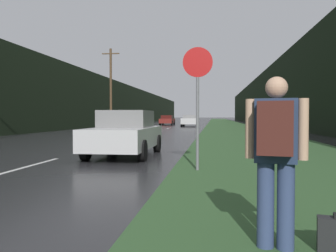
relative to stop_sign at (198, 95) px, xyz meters
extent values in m
cube|color=#33562D|center=(2.40, 32.19, -1.76)|extent=(6.00, 240.00, 0.02)
cube|color=silver|center=(-4.29, 0.35, -1.76)|extent=(0.12, 3.00, 0.01)
cube|color=silver|center=(-4.29, 7.35, -1.76)|extent=(0.12, 3.00, 0.01)
cube|color=silver|center=(-4.29, 14.35, -1.76)|extent=(0.12, 3.00, 0.01)
cube|color=silver|center=(-4.29, 21.35, -1.76)|extent=(0.12, 3.00, 0.01)
cube|color=silver|center=(-4.29, 28.35, -1.76)|extent=(0.12, 3.00, 0.01)
cube|color=black|center=(-13.98, 42.19, 1.32)|extent=(2.00, 140.00, 6.17)
cube|color=black|center=(8.40, 42.19, 2.05)|extent=(2.00, 140.00, 7.64)
cylinder|color=#4C3823|center=(-10.00, 26.86, 2.28)|extent=(0.24, 0.24, 8.09)
cube|color=#4C3823|center=(-10.00, 26.86, 5.83)|extent=(1.80, 0.10, 0.10)
cylinder|color=slate|center=(0.00, 0.00, -0.68)|extent=(0.07, 0.07, 2.17)
cylinder|color=#B71414|center=(0.00, 0.00, 0.75)|extent=(0.69, 0.02, 0.69)
cylinder|color=navy|center=(0.87, -4.77, -1.35)|extent=(0.16, 0.16, 0.84)
cylinder|color=navy|center=(1.05, -4.81, -1.35)|extent=(0.16, 0.16, 0.84)
cube|color=navy|center=(0.96, -4.79, -0.63)|extent=(0.42, 0.29, 0.60)
sphere|color=tan|center=(0.96, -4.79, -0.22)|extent=(0.21, 0.21, 0.21)
cylinder|color=tan|center=(0.72, -4.74, -0.61)|extent=(0.09, 0.09, 0.57)
cylinder|color=tan|center=(1.19, -4.84, -0.61)|extent=(0.09, 0.09, 0.57)
cube|color=#471E19|center=(0.92, -4.99, -0.60)|extent=(0.34, 0.24, 0.48)
cube|color=#BCBCBC|center=(-2.45, 2.87, -1.17)|extent=(1.74, 4.29, 0.64)
cube|color=slate|center=(-2.45, 3.08, -0.58)|extent=(1.48, 1.93, 0.55)
cylinder|color=black|center=(-1.62, 1.54, -1.46)|extent=(0.20, 0.61, 0.61)
cylinder|color=black|center=(-3.28, 1.54, -1.46)|extent=(0.20, 0.61, 0.61)
cylinder|color=black|center=(-1.62, 4.20, -1.46)|extent=(0.20, 0.61, 0.61)
cylinder|color=black|center=(-3.28, 4.20, -1.46)|extent=(0.20, 0.61, 0.61)
cube|color=#BCBCBC|center=(-2.45, 34.57, -1.11)|extent=(1.88, 4.70, 0.68)
cube|color=slate|center=(-2.45, 34.81, -0.57)|extent=(1.60, 2.12, 0.40)
cylinder|color=black|center=(-1.55, 33.11, -1.41)|extent=(0.20, 0.72, 0.72)
cylinder|color=black|center=(-3.34, 33.11, -1.41)|extent=(0.20, 0.72, 0.72)
cylinder|color=black|center=(-1.55, 36.03, -1.41)|extent=(0.20, 0.72, 0.72)
cylinder|color=black|center=(-3.34, 36.03, -1.41)|extent=(0.20, 0.72, 0.72)
cube|color=maroon|center=(-6.14, 41.57, -1.18)|extent=(1.75, 4.59, 0.62)
cube|color=#40120F|center=(-6.14, 41.34, -0.64)|extent=(1.49, 2.07, 0.48)
cylinder|color=black|center=(-6.97, 42.99, -1.46)|extent=(0.20, 0.61, 0.61)
cylinder|color=black|center=(-5.30, 42.99, -1.46)|extent=(0.20, 0.61, 0.61)
cylinder|color=black|center=(-6.97, 40.15, -1.46)|extent=(0.20, 0.61, 0.61)
cylinder|color=black|center=(-5.30, 40.15, -1.46)|extent=(0.20, 0.61, 0.61)
camera|label=1|loc=(0.37, -8.24, -0.49)|focal=38.00mm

